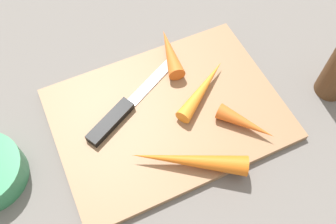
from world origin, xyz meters
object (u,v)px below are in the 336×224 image
Objects in this scene: cutting_board at (168,114)px; carrot_long at (203,89)px; knife at (116,116)px; carrot_longest at (189,161)px; carrot_shortest at (246,123)px; carrot_short at (170,52)px.

carrot_long reaches higher than cutting_board.
knife is 0.14m from carrot_longest.
cutting_board is 0.12m from carrot_shortest.
cutting_board is 2.14× the size of carrot_longest.
carrot_longest is at bearing -96.31° from cutting_board.
carrot_longest reaches higher than knife.
carrot_short reaches higher than carrot_long.
carrot_longest is (-0.08, -0.10, 0.00)m from carrot_long.
carrot_longest is 1.66× the size of carrot_short.
carrot_long is 0.77× the size of carrot_longest.
knife is at bearing 140.95° from carrot_long.
carrot_long reaches higher than knife.
carrot_short is at bearing -76.56° from carrot_longest.
carrot_shortest is (0.03, -0.08, 0.00)m from carrot_long.
carrot_long is at bearing -95.83° from carrot_longest.
carrot_short is at bearing 2.71° from knife.
cutting_board is 3.54× the size of carrot_short.
carrot_longest reaches higher than cutting_board.
knife reaches higher than cutting_board.
carrot_short is at bearing 159.39° from carrot_shortest.
cutting_board is at bearing -65.66° from carrot_longest.
carrot_shortest is 0.18m from carrot_short.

